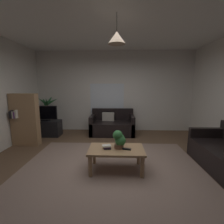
{
  "coord_description": "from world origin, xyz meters",
  "views": [
    {
      "loc": [
        0.11,
        -3.01,
        1.59
      ],
      "look_at": [
        0.0,
        0.3,
        1.05
      ],
      "focal_mm": 25.49,
      "sensor_mm": 36.0,
      "label": 1
    }
  ],
  "objects_px": {
    "remote_on_table_0": "(127,149)",
    "bookshelf_corner": "(25,120)",
    "book_on_table_2": "(107,146)",
    "pendant_lamp": "(117,38)",
    "coffee_table": "(116,152)",
    "book_on_table_0": "(107,148)",
    "book_on_table_1": "(107,147)",
    "couch_under_window": "(112,126)",
    "tv_stand": "(46,128)",
    "potted_palm_corner": "(48,117)",
    "tv": "(45,113)",
    "potted_plant_on_table": "(119,139)"
  },
  "relations": [
    {
      "from": "coffee_table",
      "to": "remote_on_table_0",
      "type": "xyz_separation_m",
      "value": [
        0.19,
        -0.04,
        0.08
      ]
    },
    {
      "from": "book_on_table_1",
      "to": "remote_on_table_0",
      "type": "height_order",
      "value": "book_on_table_1"
    },
    {
      "from": "couch_under_window",
      "to": "book_on_table_1",
      "type": "height_order",
      "value": "couch_under_window"
    },
    {
      "from": "tv",
      "to": "pendant_lamp",
      "type": "height_order",
      "value": "pendant_lamp"
    },
    {
      "from": "remote_on_table_0",
      "to": "potted_plant_on_table",
      "type": "xyz_separation_m",
      "value": [
        -0.14,
        0.07,
        0.17
      ]
    },
    {
      "from": "book_on_table_2",
      "to": "bookshelf_corner",
      "type": "xyz_separation_m",
      "value": [
        -2.27,
        1.25,
        0.22
      ]
    },
    {
      "from": "book_on_table_2",
      "to": "remote_on_table_0",
      "type": "height_order",
      "value": "book_on_table_2"
    },
    {
      "from": "book_on_table_2",
      "to": "remote_on_table_0",
      "type": "xyz_separation_m",
      "value": [
        0.37,
        -0.03,
        -0.04
      ]
    },
    {
      "from": "tv_stand",
      "to": "bookshelf_corner",
      "type": "xyz_separation_m",
      "value": [
        -0.18,
        -0.83,
        0.45
      ]
    },
    {
      "from": "tv_stand",
      "to": "tv",
      "type": "height_order",
      "value": "tv"
    },
    {
      "from": "coffee_table",
      "to": "book_on_table_2",
      "type": "distance_m",
      "value": 0.22
    },
    {
      "from": "remote_on_table_0",
      "to": "tv_stand",
      "type": "relative_size",
      "value": 0.18
    },
    {
      "from": "book_on_table_0",
      "to": "book_on_table_1",
      "type": "bearing_deg",
      "value": 112.77
    },
    {
      "from": "remote_on_table_0",
      "to": "tv_stand",
      "type": "height_order",
      "value": "tv_stand"
    },
    {
      "from": "book_on_table_0",
      "to": "tv_stand",
      "type": "height_order",
      "value": "tv_stand"
    },
    {
      "from": "book_on_table_1",
      "to": "pendant_lamp",
      "type": "bearing_deg",
      "value": 2.74
    },
    {
      "from": "book_on_table_2",
      "to": "tv",
      "type": "height_order",
      "value": "tv"
    },
    {
      "from": "remote_on_table_0",
      "to": "potted_plant_on_table",
      "type": "distance_m",
      "value": 0.22
    },
    {
      "from": "tv",
      "to": "bookshelf_corner",
      "type": "height_order",
      "value": "bookshelf_corner"
    },
    {
      "from": "couch_under_window",
      "to": "book_on_table_2",
      "type": "bearing_deg",
      "value": -90.73
    },
    {
      "from": "bookshelf_corner",
      "to": "pendant_lamp",
      "type": "xyz_separation_m",
      "value": [
        2.45,
        -1.24,
        1.69
      ]
    },
    {
      "from": "tv_stand",
      "to": "potted_palm_corner",
      "type": "height_order",
      "value": "potted_palm_corner"
    },
    {
      "from": "coffee_table",
      "to": "bookshelf_corner",
      "type": "relative_size",
      "value": 0.74
    },
    {
      "from": "book_on_table_1",
      "to": "book_on_table_2",
      "type": "distance_m",
      "value": 0.02
    },
    {
      "from": "potted_plant_on_table",
      "to": "pendant_lamp",
      "type": "relative_size",
      "value": 0.69
    },
    {
      "from": "potted_palm_corner",
      "to": "tv",
      "type": "bearing_deg",
      "value": -74.8
    },
    {
      "from": "tv",
      "to": "pendant_lamp",
      "type": "distance_m",
      "value": 3.47
    },
    {
      "from": "book_on_table_2",
      "to": "pendant_lamp",
      "type": "relative_size",
      "value": 0.31
    },
    {
      "from": "book_on_table_0",
      "to": "bookshelf_corner",
      "type": "relative_size",
      "value": 0.09
    },
    {
      "from": "book_on_table_1",
      "to": "potted_palm_corner",
      "type": "relative_size",
      "value": 0.08
    },
    {
      "from": "book_on_table_2",
      "to": "bookshelf_corner",
      "type": "height_order",
      "value": "bookshelf_corner"
    },
    {
      "from": "book_on_table_2",
      "to": "pendant_lamp",
      "type": "height_order",
      "value": "pendant_lamp"
    },
    {
      "from": "book_on_table_1",
      "to": "potted_palm_corner",
      "type": "height_order",
      "value": "potted_palm_corner"
    },
    {
      "from": "couch_under_window",
      "to": "tv",
      "type": "distance_m",
      "value": 2.19
    },
    {
      "from": "potted_palm_corner",
      "to": "tv_stand",
      "type": "bearing_deg",
      "value": -74.14
    },
    {
      "from": "coffee_table",
      "to": "book_on_table_0",
      "type": "bearing_deg",
      "value": -171.76
    },
    {
      "from": "tv_stand",
      "to": "potted_palm_corner",
      "type": "relative_size",
      "value": 0.69
    },
    {
      "from": "couch_under_window",
      "to": "potted_palm_corner",
      "type": "bearing_deg",
      "value": 174.87
    },
    {
      "from": "potted_plant_on_table",
      "to": "tv_stand",
      "type": "xyz_separation_m",
      "value": [
        -2.33,
        2.04,
        -0.36
      ]
    },
    {
      "from": "book_on_table_1",
      "to": "book_on_table_2",
      "type": "height_order",
      "value": "book_on_table_2"
    },
    {
      "from": "potted_palm_corner",
      "to": "coffee_table",
      "type": "bearing_deg",
      "value": -46.57
    },
    {
      "from": "tv",
      "to": "pendant_lamp",
      "type": "xyz_separation_m",
      "value": [
        2.27,
        -2.05,
        1.65
      ]
    },
    {
      "from": "book_on_table_0",
      "to": "tv",
      "type": "height_order",
      "value": "tv"
    },
    {
      "from": "pendant_lamp",
      "to": "couch_under_window",
      "type": "bearing_deg",
      "value": 93.71
    },
    {
      "from": "coffee_table",
      "to": "remote_on_table_0",
      "type": "height_order",
      "value": "remote_on_table_0"
    },
    {
      "from": "remote_on_table_0",
      "to": "bookshelf_corner",
      "type": "relative_size",
      "value": 0.11
    },
    {
      "from": "remote_on_table_0",
      "to": "potted_palm_corner",
      "type": "distance_m",
      "value": 3.66
    },
    {
      "from": "coffee_table",
      "to": "book_on_table_2",
      "type": "bearing_deg",
      "value": -176.42
    },
    {
      "from": "couch_under_window",
      "to": "pendant_lamp",
      "type": "height_order",
      "value": "pendant_lamp"
    },
    {
      "from": "bookshelf_corner",
      "to": "tv",
      "type": "bearing_deg",
      "value": 77.07
    }
  ]
}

